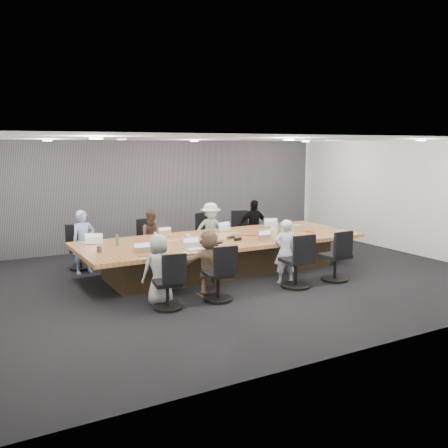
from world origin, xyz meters
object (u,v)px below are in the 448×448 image
chair_1 (148,245)px  laptop_6 (269,241)px  chair_5 (218,278)px  laptop_1 (162,236)px  laptop_3 (266,226)px  stapler (238,239)px  chair_3 (246,234)px  person_6 (285,251)px  chair_4 (167,287)px  chair_2 (204,238)px  chair_7 (335,260)px  person_5 (209,263)px  person_0 (84,242)px  person_2 (211,230)px  mug_brown (99,249)px  chair_0 (80,253)px  laptop_0 (90,243)px  person_1 (153,237)px  conference_table (222,253)px  bottle_green_left (117,240)px  snack_packet (310,231)px  laptop_4 (147,254)px  chair_6 (296,265)px  person_3 (253,226)px  bottle_green_right (279,229)px  laptop_2 (222,230)px  canvas_bag (296,228)px  person_4 (159,269)px  laptop_5 (195,249)px

chair_1 → laptop_6: bearing=117.9°
chair_5 → laptop_1: size_ratio=2.77×
laptop_3 → stapler: bearing=49.0°
chair_3 → stapler: 2.66m
person_6 → chair_4: bearing=22.0°
chair_2 → chair_5: size_ratio=1.06×
chair_7 → person_5: bearing=170.4°
person_6 → stapler: person_6 is taller
chair_7 → person_0: (-4.22, 3.05, 0.25)m
person_6 → person_2: bearing=-70.9°
chair_7 → mug_brown: (-4.29, 1.53, 0.37)m
chair_0 → person_5: (1.56, -3.05, 0.24)m
laptop_0 → mug_brown: 0.97m
chair_5 → person_1: bearing=97.8°
conference_table → chair_5: 1.98m
stapler → laptop_6: bearing=-39.9°
person_2 → conference_table: bearing=-94.0°
laptop_3 → bottle_green_left: bearing=18.5°
stapler → snack_packet: (1.92, 0.06, -0.01)m
person_1 → laptop_3: size_ratio=3.58×
chair_7 → person_5: (-2.65, 0.35, 0.18)m
person_6 → conference_table: bearing=-49.3°
laptop_4 → person_6: 2.69m
chair_6 → person_1: size_ratio=0.70×
chair_0 → person_3: bearing=-170.5°
chair_6 → person_6: 0.40m
person_5 → laptop_6: bearing=-158.3°
person_3 → mug_brown: bearing=-150.9°
person_0 → mug_brown: bearing=-100.1°
chair_7 → person_2: person_2 is taller
person_6 → bottle_green_left: bearing=-14.4°
chair_6 → person_6: (0.00, 0.35, 0.19)m
person_1 → mug_brown: size_ratio=10.85×
person_3 → snack_packet: (0.40, -1.73, 0.10)m
person_5 → bottle_green_right: (2.29, 1.08, 0.26)m
conference_table → chair_2: chair_2 is taller
laptop_2 → chair_2: bearing=-97.7°
chair_6 → laptop_0: 4.11m
chair_1 → canvas_bag: 3.46m
laptop_2 → person_4: bearing=34.1°
chair_4 → laptop_2: bearing=55.4°
chair_2 → bottle_green_right: (0.84, -1.97, 0.44)m
laptop_3 → bottle_green_left: bottle_green_left is taller
laptop_4 → snack_packet: snack_packet is taller
chair_2 → laptop_5: (-1.46, -2.50, 0.33)m
chair_2 → laptop_6: chair_2 is taller
person_2 → laptop_2: bearing=-75.8°
chair_0 → laptop_2: 3.17m
laptop_6 → snack_packet: (1.39, 0.42, 0.01)m
conference_table → laptop_0: 2.72m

